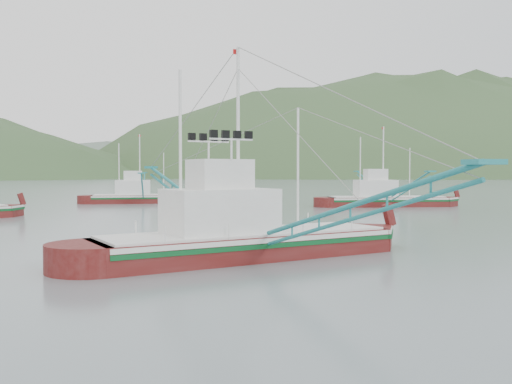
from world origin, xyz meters
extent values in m
plane|color=slate|center=(0.00, 0.00, 0.00)|extent=(1200.00, 1200.00, 0.00)
cube|color=#4F0F0D|center=(-1.99, -1.56, 0.22)|extent=(16.74, 9.35, 2.16)
cube|color=silver|center=(-1.99, -1.56, 1.13)|extent=(16.46, 9.33, 0.24)
cube|color=#0A4B1F|center=(-1.99, -1.56, 0.86)|extent=(16.47, 9.35, 0.24)
cube|color=silver|center=(-1.99, -1.56, 1.35)|extent=(15.90, 8.88, 0.13)
cube|color=silver|center=(-3.53, -2.09, 2.49)|extent=(6.23, 5.03, 2.38)
cube|color=silver|center=(-3.53, -2.09, 4.43)|extent=(3.43, 3.16, 1.51)
cylinder|color=white|center=(-2.51, -1.74, 6.16)|extent=(0.17, 0.17, 9.73)
cylinder|color=white|center=(-5.57, -2.79, 5.43)|extent=(0.15, 0.15, 8.27)
cylinder|color=white|center=(1.07, -0.51, 4.70)|extent=(0.13, 0.13, 6.81)
cube|color=#4F0F0D|center=(23.70, 37.85, 0.20)|extent=(15.53, 5.50, 2.03)
cube|color=silver|center=(23.70, 37.85, 1.06)|extent=(15.23, 5.55, 0.22)
cube|color=#0A4B1F|center=(23.70, 37.85, 0.81)|extent=(15.23, 5.57, 0.22)
cube|color=silver|center=(23.70, 37.85, 1.27)|extent=(14.75, 5.22, 0.12)
cube|color=silver|center=(22.19, 38.00, 2.33)|extent=(5.36, 3.72, 2.23)
cube|color=silver|center=(22.19, 38.00, 4.16)|extent=(2.84, 2.47, 1.42)
cylinder|color=white|center=(23.20, 37.90, 5.78)|extent=(0.16, 0.16, 9.12)
cylinder|color=white|center=(20.17, 38.19, 5.09)|extent=(0.14, 0.14, 7.76)
cylinder|color=white|center=(26.73, 37.56, 4.41)|extent=(0.12, 0.12, 6.39)
cube|color=#4F0F0D|center=(-7.23, 52.02, 0.19)|extent=(14.55, 4.16, 1.93)
cube|color=silver|center=(-7.23, 52.02, 1.01)|extent=(14.26, 4.23, 0.21)
cube|color=#0A4B1F|center=(-7.23, 52.02, 0.77)|extent=(14.26, 4.25, 0.21)
cube|color=silver|center=(-7.23, 52.02, 1.21)|extent=(13.82, 3.95, 0.12)
cube|color=silver|center=(-8.68, 52.05, 2.22)|extent=(4.89, 3.19, 2.12)
cube|color=silver|center=(-8.68, 52.05, 3.96)|extent=(2.55, 2.17, 1.35)
cylinder|color=white|center=(-7.71, 52.03, 5.50)|extent=(0.15, 0.15, 8.68)
cylinder|color=white|center=(-10.61, 52.09, 4.85)|extent=(0.14, 0.14, 7.38)
cylinder|color=white|center=(-4.34, 51.96, 4.20)|extent=(0.12, 0.12, 6.08)
ellipsoid|color=#335029|center=(240.00, 430.00, 0.00)|extent=(684.00, 432.00, 306.00)
ellipsoid|color=slate|center=(30.00, 560.00, 0.00)|extent=(960.00, 400.00, 240.00)
camera|label=1|loc=(-7.45, -31.11, 4.59)|focal=40.00mm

